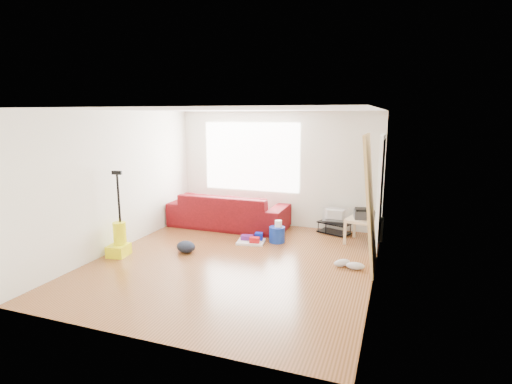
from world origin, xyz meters
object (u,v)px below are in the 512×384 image
(cleaning_tray, at_px, (252,240))
(backpack, at_px, (186,252))
(bucket, at_px, (277,242))
(sofa, at_px, (229,227))
(tv_stand, at_px, (334,228))
(vacuum, at_px, (119,240))
(side_table, at_px, (364,223))

(cleaning_tray, xyz_separation_m, backpack, (-0.93, -0.91, -0.06))
(bucket, bearing_deg, backpack, -141.06)
(sofa, xyz_separation_m, tv_stand, (2.26, 0.27, 0.13))
(bucket, distance_m, backpack, 1.76)
(sofa, distance_m, bucket, 1.47)
(vacuum, bearing_deg, cleaning_tray, 28.56)
(bucket, bearing_deg, side_table, 18.00)
(backpack, bearing_deg, tv_stand, 62.23)
(sofa, relative_size, backpack, 6.92)
(tv_stand, bearing_deg, bucket, -114.33)
(bucket, height_order, backpack, bucket)
(tv_stand, distance_m, vacuum, 4.22)
(vacuum, bearing_deg, sofa, 57.09)
(side_table, height_order, vacuum, vacuum)
(side_table, height_order, backpack, side_table)
(side_table, bearing_deg, vacuum, -151.46)
(side_table, bearing_deg, backpack, -151.19)
(side_table, xyz_separation_m, cleaning_tray, (-2.01, -0.71, -0.35))
(sofa, xyz_separation_m, side_table, (2.88, -0.17, 0.41))
(vacuum, bearing_deg, backpack, 19.66)
(sofa, relative_size, tv_stand, 3.53)
(sofa, relative_size, bucket, 8.45)
(sofa, relative_size, vacuum, 1.72)
(tv_stand, xyz_separation_m, cleaning_tray, (-1.39, -1.15, -0.07))
(side_table, distance_m, vacuum, 4.50)
(tv_stand, bearing_deg, vacuum, -121.40)
(bucket, relative_size, cleaning_tray, 0.53)
(sofa, height_order, tv_stand, sofa)
(cleaning_tray, relative_size, vacuum, 0.38)
(bucket, bearing_deg, cleaning_tray, -156.03)
(cleaning_tray, distance_m, vacuum, 2.42)
(side_table, height_order, bucket, side_table)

